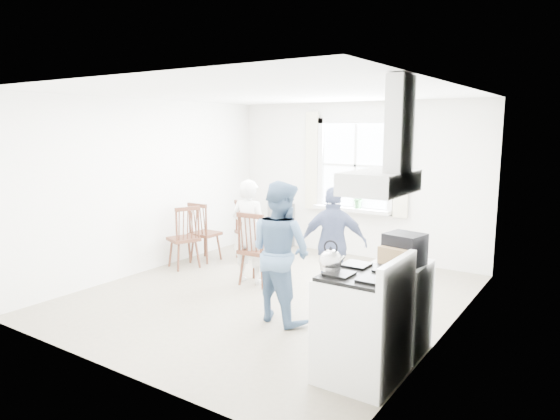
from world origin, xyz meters
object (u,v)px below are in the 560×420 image
Objects in this scene: windsor_chair_a at (201,226)px; windsor_chair_c at (186,230)px; gas_stove at (363,325)px; low_cabinet at (400,306)px; windsor_chair_b at (253,241)px; person_left at (249,232)px; person_mid at (281,252)px; stereo_stack at (405,249)px; person_right at (334,244)px.

windsor_chair_a is 0.45m from windsor_chair_c.
windsor_chair_a is at bearing 151.52° from gas_stove.
windsor_chair_b reaches higher than low_cabinet.
gas_stove is 0.76× the size of person_left.
gas_stove reaches higher than low_cabinet.
stereo_stack is at bearing -171.29° from person_mid.
windsor_chair_a is 0.68× the size of person_right.
windsor_chair_a is 0.61× the size of person_mid.
stereo_stack is at bearing 115.12° from person_right.
person_right is at bearing 125.10° from gas_stove.
low_cabinet is at bearing 84.32° from gas_stove.
windsor_chair_b is 1.38m from windsor_chair_c.
gas_stove reaches higher than windsor_chair_c.
person_left is at bearing -23.82° from person_right.
windsor_chair_c is (-3.83, 1.00, -0.44)m from stereo_stack.
windsor_chair_b reaches higher than windsor_chair_c.
gas_stove is 1.14× the size of windsor_chair_a.
stereo_stack is at bearing 149.60° from person_left.
person_right is (-1.29, 1.04, -0.32)m from stereo_stack.
person_mid is (0.99, -0.81, 0.16)m from windsor_chair_b.
windsor_chair_b is (-2.33, 1.52, 0.15)m from gas_stove.
low_cabinet is 1.46m from person_mid.
windsor_chair_b is 0.72× the size of person_right.
low_cabinet is 0.91× the size of windsor_chair_a.
windsor_chair_a is (-3.93, 1.44, -0.45)m from stereo_stack.
person_left is 1.46m from person_mid.
person_left is at bearing -26.81° from person_mid.
low_cabinet is at bearing 126.25° from stereo_stack.
person_right is (-1.18, 1.67, 0.24)m from gas_stove.
windsor_chair_c is (-3.78, 0.93, 0.16)m from low_cabinet.
stereo_stack reaches higher than windsor_chair_c.
person_right reaches higher than low_cabinet.
person_mid reaches higher than stereo_stack.
person_left reaches higher than windsor_chair_a.
gas_stove is at bearing -23.73° from windsor_chair_c.
stereo_stack is at bearing -53.75° from low_cabinet.
stereo_stack is at bearing -20.06° from windsor_chair_a.
windsor_chair_a is at bearing 159.94° from stereo_stack.
gas_stove is 0.70× the size of person_mid.
person_right is at bearing -88.02° from person_mid.
low_cabinet is 0.62× the size of person_right.
gas_stove is at bearing 99.01° from person_right.
windsor_chair_c is 0.68× the size of person_left.
windsor_chair_a is 0.99× the size of windsor_chair_c.
windsor_chair_a is at bearing 102.97° from windsor_chair_c.
windsor_chair_c is 0.62× the size of person_mid.
person_mid is at bearing 176.88° from stereo_stack.
stereo_stack is 0.36× the size of windsor_chair_b.
low_cabinet is 2.73m from person_left.
stereo_stack is 4.21m from windsor_chair_a.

